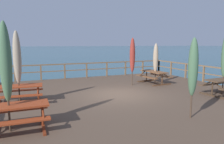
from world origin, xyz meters
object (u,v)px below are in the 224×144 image
(patio_umbrella_short_back, at_px, (156,58))
(patio_umbrella_tall_back_right, at_px, (193,67))
(picnic_table_mid_right, at_px, (9,112))
(picnic_table_back_right, at_px, (154,74))
(patio_umbrella_short_front, at_px, (6,63))
(patio_umbrella_tall_front, at_px, (132,55))
(picnic_table_back_left, at_px, (18,90))
(patio_umbrella_short_mid, at_px, (17,58))

(patio_umbrella_short_back, distance_m, patio_umbrella_tall_back_right, 6.16)
(picnic_table_mid_right, bearing_deg, picnic_table_back_right, 29.53)
(picnic_table_back_right, distance_m, patio_umbrella_short_front, 9.30)
(picnic_table_back_right, bearing_deg, patio_umbrella_short_back, -63.10)
(patio_umbrella_short_front, bearing_deg, patio_umbrella_tall_front, 35.08)
(picnic_table_back_left, distance_m, patio_umbrella_short_mid, 1.36)
(picnic_table_back_left, xyz_separation_m, patio_umbrella_short_front, (-0.15, -2.96, 1.41))
(picnic_table_back_left, relative_size, patio_umbrella_short_back, 0.83)
(patio_umbrella_tall_front, xyz_separation_m, patio_umbrella_tall_back_right, (-0.84, -5.65, -0.10))
(picnic_table_mid_right, bearing_deg, patio_umbrella_short_front, -41.26)
(patio_umbrella_short_back, bearing_deg, patio_umbrella_short_mid, -169.03)
(patio_umbrella_short_back, bearing_deg, picnic_table_mid_right, -151.00)
(picnic_table_back_left, distance_m, picnic_table_back_right, 8.00)
(patio_umbrella_tall_front, bearing_deg, picnic_table_mid_right, -145.05)
(picnic_table_mid_right, height_order, patio_umbrella_short_front, patio_umbrella_short_front)
(picnic_table_back_right, height_order, patio_umbrella_short_front, patio_umbrella_short_front)
(picnic_table_back_left, relative_size, patio_umbrella_tall_front, 0.74)
(patio_umbrella_tall_front, distance_m, patio_umbrella_tall_back_right, 5.71)
(patio_umbrella_short_front, relative_size, patio_umbrella_tall_back_right, 1.15)
(picnic_table_back_left, xyz_separation_m, patio_umbrella_tall_front, (6.24, 1.52, 1.24))
(patio_umbrella_short_front, bearing_deg, picnic_table_mid_right, 138.74)
(patio_umbrella_short_back, bearing_deg, patio_umbrella_tall_back_right, -113.79)
(picnic_table_mid_right, height_order, patio_umbrella_tall_back_right, patio_umbrella_tall_back_right)
(patio_umbrella_short_mid, bearing_deg, picnic_table_back_left, 176.72)
(patio_umbrella_short_back, bearing_deg, picnic_table_back_left, -169.14)
(patio_umbrella_short_front, height_order, patio_umbrella_short_back, patio_umbrella_short_front)
(patio_umbrella_short_front, bearing_deg, picnic_table_back_right, 29.65)
(patio_umbrella_tall_front, relative_size, patio_umbrella_tall_back_right, 1.06)
(picnic_table_back_right, relative_size, patio_umbrella_tall_front, 0.71)
(patio_umbrella_short_mid, bearing_deg, patio_umbrella_short_front, -94.09)
(patio_umbrella_short_mid, bearing_deg, picnic_table_back_right, 11.56)
(patio_umbrella_tall_back_right, bearing_deg, picnic_table_back_left, 142.61)
(patio_umbrella_short_mid, bearing_deg, patio_umbrella_tall_front, 13.90)
(patio_umbrella_short_mid, height_order, patio_umbrella_short_back, patio_umbrella_short_mid)
(picnic_table_mid_right, distance_m, patio_umbrella_short_back, 9.26)
(picnic_table_mid_right, height_order, patio_umbrella_short_mid, patio_umbrella_short_mid)
(patio_umbrella_short_front, bearing_deg, patio_umbrella_short_mid, 85.91)
(patio_umbrella_tall_front, bearing_deg, patio_umbrella_tall_back_right, -98.45)
(picnic_table_back_right, bearing_deg, patio_umbrella_short_front, -150.35)
(picnic_table_back_left, bearing_deg, patio_umbrella_tall_back_right, -37.39)
(patio_umbrella_short_mid, xyz_separation_m, patio_umbrella_tall_front, (6.17, 1.53, -0.11))
(patio_umbrella_short_mid, xyz_separation_m, patio_umbrella_short_back, (7.82, 1.52, -0.32))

